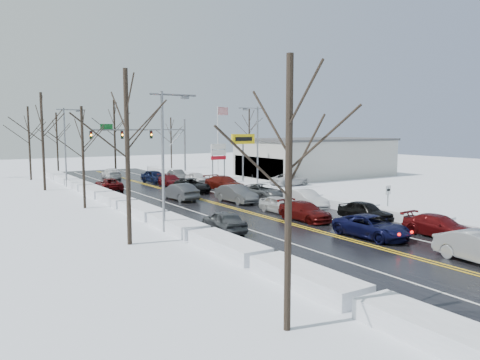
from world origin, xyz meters
TOP-DOWN VIEW (x-y plane):
  - ground at (0.00, 0.00)m, footprint 160.00×160.00m
  - road_surface at (0.00, 2.00)m, footprint 14.00×84.00m
  - snow_bank_left at (-7.60, 2.00)m, footprint 1.79×72.00m
  - snow_bank_right at (7.60, 2.00)m, footprint 1.79×72.00m
  - traffic_signal_mast at (3.45, 27.99)m, footprint 13.28×0.39m
  - tires_plus_sign at (10.50, 15.99)m, footprint 3.20×0.34m
  - used_vehicles_sign at (10.50, 22.00)m, footprint 2.20×0.22m
  - speed_limit_sign at (8.20, -8.00)m, footprint 0.55×0.09m
  - flagpole at (15.17, 30.00)m, footprint 1.87×1.20m
  - dealership_building at (23.98, 18.00)m, footprint 20.40×12.40m
  - streetlight_ne at (8.30, 10.00)m, footprint 3.20×0.25m
  - streetlight_sw at (-8.30, -4.00)m, footprint 3.20×0.25m
  - streetlight_nw at (-8.30, 24.00)m, footprint 3.20×0.25m
  - tree_left_a at (-11.00, -20.00)m, footprint 3.60×3.60m
  - tree_left_b at (-11.50, -6.00)m, footprint 4.00×4.00m
  - tree_left_c at (-10.50, 8.00)m, footprint 3.40×3.40m
  - tree_left_d at (-11.20, 22.00)m, footprint 4.20×4.20m
  - tree_left_e at (-10.80, 34.00)m, footprint 3.80×3.80m
  - tree_far_b at (-6.00, 41.00)m, footprint 3.60×3.60m
  - tree_far_c at (2.00, 39.00)m, footprint 4.40×4.40m
  - tree_far_d at (12.00, 40.50)m, footprint 3.40×3.40m
  - tree_far_e at (28.00, 41.00)m, footprint 4.20×4.20m
  - queued_car_2 at (1.56, -12.38)m, footprint 2.50×5.06m
  - queued_car_3 at (1.67, -5.98)m, footprint 1.98×4.68m
  - queued_car_4 at (1.94, -2.57)m, footprint 1.63×3.96m
  - queued_car_5 at (1.83, 3.69)m, footprint 1.92×4.87m
  - queued_car_6 at (1.58, 11.99)m, footprint 2.59×5.27m
  - queued_car_7 at (1.81, 18.03)m, footprint 1.98×4.65m
  - queued_car_8 at (1.55, 22.25)m, footprint 2.35×4.79m
  - queued_car_11 at (5.29, -14.43)m, footprint 2.12×4.71m
  - queued_car_12 at (5.21, -8.49)m, footprint 1.94×4.33m
  - queued_car_13 at (5.12, -2.00)m, footprint 2.01×4.78m
  - queued_car_14 at (5.14, 4.40)m, footprint 2.77×5.24m
  - queued_car_15 at (5.06, 11.24)m, footprint 2.79×5.68m
  - queued_car_16 at (5.21, 17.95)m, footprint 1.90×4.33m
  - queued_car_17 at (5.08, 23.29)m, footprint 1.87×4.27m
  - oncoming_car_0 at (-1.84, 7.86)m, footprint 2.05×4.85m
  - oncoming_car_1 at (-5.45, 17.94)m, footprint 2.65×5.06m
  - oncoming_car_2 at (-1.65, 29.39)m, footprint 2.50×5.14m
  - oncoming_car_3 at (-5.28, -6.16)m, footprint 2.18×4.43m
  - parked_car_0 at (13.87, 11.04)m, footprint 5.04×2.51m
  - parked_car_1 at (16.81, 17.42)m, footprint 2.85×6.05m
  - parked_car_2 at (15.07, 20.74)m, footprint 2.31×5.15m

SIDE VIEW (x-z plane):
  - ground at x=0.00m, z-range 0.00..0.00m
  - snow_bank_left at x=-7.60m, z-range -0.37..0.37m
  - snow_bank_right at x=7.60m, z-range -0.37..0.37m
  - queued_car_2 at x=1.56m, z-range -0.69..0.69m
  - queued_car_3 at x=1.67m, z-range -0.67..0.67m
  - queued_car_4 at x=1.94m, z-range -0.67..0.67m
  - queued_car_5 at x=1.83m, z-range -0.79..0.79m
  - queued_car_6 at x=1.58m, z-range -0.72..0.72m
  - queued_car_7 at x=1.81m, z-range -0.67..0.67m
  - queued_car_8 at x=1.55m, z-range -0.79..0.79m
  - queued_car_11 at x=5.29m, z-range -0.67..0.67m
  - queued_car_12 at x=5.21m, z-range -0.72..0.72m
  - queued_car_13 at x=5.12m, z-range -0.77..0.77m
  - queued_car_14 at x=5.14m, z-range -0.70..0.70m
  - queued_car_15 at x=5.06m, z-range -0.79..0.79m
  - queued_car_16 at x=5.21m, z-range -0.73..0.73m
  - queued_car_17 at x=5.08m, z-range -0.68..0.68m
  - oncoming_car_0 at x=-1.84m, z-range -0.78..0.78m
  - oncoming_car_1 at x=-5.45m, z-range -0.68..0.68m
  - oncoming_car_2 at x=-1.65m, z-range -0.72..0.72m
  - oncoming_car_3 at x=-5.28m, z-range -0.73..0.73m
  - parked_car_0 at x=13.87m, z-range -0.69..0.69m
  - parked_car_1 at x=16.81m, z-range -0.85..0.85m
  - parked_car_2 at x=15.07m, z-range -0.86..0.86m
  - road_surface at x=0.00m, z-range 0.00..0.01m
  - speed_limit_sign at x=8.20m, z-range 0.46..2.81m
  - dealership_building at x=23.98m, z-range 0.01..5.31m
  - used_vehicles_sign at x=10.50m, z-range 0.99..5.64m
  - tires_plus_sign at x=10.50m, z-range 1.99..7.99m
  - streetlight_ne at x=8.30m, z-range 0.81..9.81m
  - streetlight_sw at x=-8.30m, z-range 0.81..9.81m
  - streetlight_nw at x=-8.30m, z-range 0.81..9.81m
  - traffic_signal_mast at x=3.45m, z-range 1.48..9.48m
  - flagpole at x=15.17m, z-range 0.93..10.93m
  - tree_left_c at x=-10.50m, z-range 1.69..10.19m
  - tree_far_d at x=12.00m, z-range 1.69..10.19m
  - tree_left_a at x=-11.00m, z-range 1.79..10.79m
  - tree_far_b at x=-6.00m, z-range 1.79..10.79m
  - tree_left_e at x=-10.80m, z-range 1.89..11.39m
  - tree_left_b at x=-11.50m, z-range 1.99..11.99m
  - tree_left_d at x=-11.20m, z-range 2.08..12.58m
  - tree_far_e at x=28.00m, z-range 2.08..12.58m
  - tree_far_c at x=2.00m, z-range 2.18..13.18m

